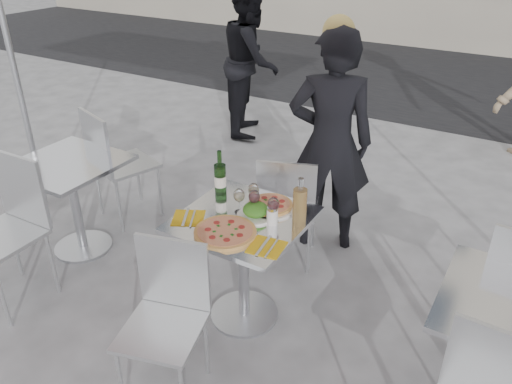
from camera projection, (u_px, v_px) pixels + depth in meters
The scene contains 22 objects.
ground at pixel (244, 315), 3.27m from camera, with size 80.00×80.00×0.00m, color #5E5E60.
street_asphalt at pixel (454, 79), 8.18m from camera, with size 24.00×5.00×0.00m, color black.
main_table at pixel (243, 247), 3.02m from camera, with size 0.72×0.72×0.75m.
side_table_left at pixel (72, 188), 3.69m from camera, with size 0.72×0.72×0.75m.
chair_far at pixel (287, 203), 3.51m from camera, with size 0.52×0.53×0.89m.
chair_near at pixel (167, 307), 2.58m from camera, with size 0.49×0.50×0.87m.
side_chair_lfar at pixel (113, 158), 4.06m from camera, with size 0.57×0.58×0.98m.
side_chair_lnear at pixel (10, 218), 3.22m from camera, with size 0.46×0.47×0.99m.
woman_diner at pixel (330, 144), 3.63m from camera, with size 0.62×0.41×1.70m, color black.
pedestrian_a at pixel (251, 60), 5.75m from camera, with size 0.84×0.65×1.73m, color black.
pizza_near at pixel (225, 232), 2.76m from camera, with size 0.35×0.35×0.02m.
pizza_far at pixel (270, 206), 3.01m from camera, with size 0.31×0.31×0.03m.
salad_plate at pixel (256, 211), 2.91m from camera, with size 0.22×0.22×0.09m.
wine_bottle at pixel (220, 177), 3.12m from camera, with size 0.07×0.08×0.29m.
carafe at pixel (300, 206), 2.80m from camera, with size 0.08×0.08×0.29m.
sugar_shaker at pixel (272, 216), 2.83m from camera, with size 0.06×0.06×0.11m.
wineglass_white_a at pixel (239, 196), 2.92m from camera, with size 0.07×0.07×0.16m.
wineglass_white_b at pixel (254, 191), 2.98m from camera, with size 0.07×0.07×0.16m.
wineglass_red_a at pixel (254, 197), 2.90m from camera, with size 0.07×0.07×0.16m.
wineglass_red_b at pixel (273, 205), 2.83m from camera, with size 0.07×0.07×0.16m.
napkin_left at pixel (188, 218), 2.91m from camera, with size 0.24×0.24×0.01m.
napkin_right at pixel (267, 247), 2.65m from camera, with size 0.20×0.20×0.01m.
Camera 1 is at (1.34, -2.10, 2.28)m, focal length 35.00 mm.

